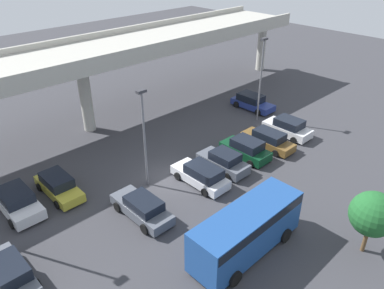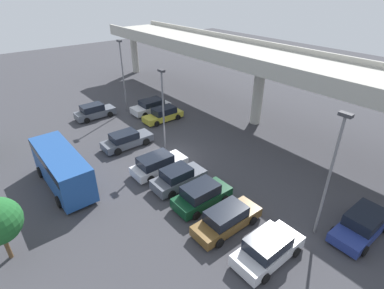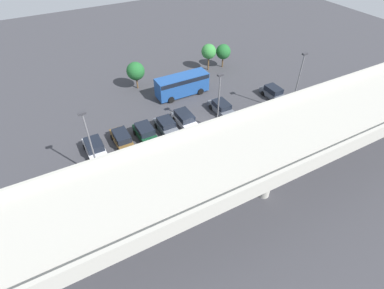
% 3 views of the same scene
% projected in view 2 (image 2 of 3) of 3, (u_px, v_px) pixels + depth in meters
% --- Properties ---
extents(ground_plane, '(114.91, 114.91, 0.00)m').
position_uv_depth(ground_plane, '(170.00, 156.00, 27.38)').
color(ground_plane, '#38383D').
extents(highway_overpass, '(54.74, 7.70, 8.08)m').
position_uv_depth(highway_overpass, '(262.00, 61.00, 30.43)').
color(highway_overpass, '#ADAAA0').
rests_on(highway_overpass, ground_plane).
extents(parked_car_0, '(1.99, 4.50, 1.63)m').
position_uv_depth(parked_car_0, '(94.00, 112.00, 34.63)').
color(parked_car_0, '#515660').
rests_on(parked_car_0, ground_plane).
extents(parked_car_1, '(2.26, 4.67, 1.57)m').
position_uv_depth(parked_car_1, '(151.00, 106.00, 36.05)').
color(parked_car_1, silver).
rests_on(parked_car_1, ground_plane).
extents(parked_car_2, '(1.99, 4.61, 1.52)m').
position_uv_depth(parked_car_2, '(163.00, 114.00, 34.00)').
color(parked_car_2, gold).
rests_on(parked_car_2, ground_plane).
extents(parked_car_3, '(2.06, 4.87, 1.52)m').
position_uv_depth(parked_car_3, '(127.00, 140.00, 28.67)').
color(parked_car_3, '#515660').
rests_on(parked_car_3, ground_plane).
extents(parked_car_4, '(2.12, 4.70, 1.58)m').
position_uv_depth(parked_car_4, '(158.00, 164.00, 24.87)').
color(parked_car_4, silver).
rests_on(parked_car_4, ground_plane).
extents(parked_car_5, '(2.08, 4.33, 1.62)m').
position_uv_depth(parked_car_5, '(178.00, 178.00, 23.16)').
color(parked_car_5, '#515660').
rests_on(parked_car_5, ground_plane).
extents(parked_car_6, '(2.13, 4.32, 1.67)m').
position_uv_depth(parked_car_6, '(202.00, 195.00, 21.23)').
color(parked_car_6, '#0C381E').
rests_on(parked_car_6, ground_plane).
extents(parked_car_7, '(2.00, 4.87, 1.55)m').
position_uv_depth(parked_car_7, '(227.00, 219.00, 19.23)').
color(parked_car_7, brown).
rests_on(parked_car_7, ground_plane).
extents(parked_car_8, '(2.18, 4.49, 1.65)m').
position_uv_depth(parked_car_8, '(268.00, 248.00, 17.07)').
color(parked_car_8, silver).
rests_on(parked_car_8, ground_plane).
extents(parked_car_9, '(2.17, 4.72, 1.57)m').
position_uv_depth(parked_car_9, '(362.00, 224.00, 18.77)').
color(parked_car_9, navy).
rests_on(parked_car_9, ground_plane).
extents(shuttle_bus, '(7.64, 2.70, 2.94)m').
position_uv_depth(shuttle_bus, '(61.00, 166.00, 22.76)').
color(shuttle_bus, '#1E478C').
rests_on(shuttle_bus, ground_plane).
extents(lamp_post_near_aisle, '(0.70, 0.35, 7.57)m').
position_uv_depth(lamp_post_near_aisle, '(163.00, 104.00, 26.62)').
color(lamp_post_near_aisle, slate).
rests_on(lamp_post_near_aisle, ground_plane).
extents(lamp_post_mid_lot, '(0.70, 0.35, 8.34)m').
position_uv_depth(lamp_post_mid_lot, '(123.00, 71.00, 34.54)').
color(lamp_post_mid_lot, slate).
rests_on(lamp_post_mid_lot, ground_plane).
extents(lamp_post_by_overpass, '(0.70, 0.35, 8.28)m').
position_uv_depth(lamp_post_by_overpass, '(331.00, 169.00, 16.87)').
color(lamp_post_by_overpass, slate).
rests_on(lamp_post_by_overpass, ground_plane).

